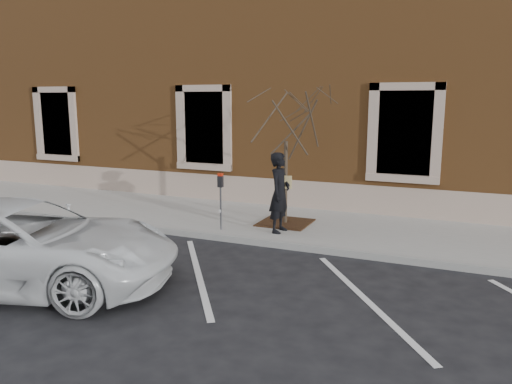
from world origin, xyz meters
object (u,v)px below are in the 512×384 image
at_px(parking_meter, 221,191).
at_px(man, 280,193).
at_px(white_truck, 20,245).
at_px(sapling, 286,118).

bearing_deg(parking_meter, man, 39.56).
bearing_deg(white_truck, man, -50.17).
bearing_deg(white_truck, sapling, -44.86).
relative_size(man, white_truck, 0.35).
relative_size(parking_meter, sapling, 0.36).
distance_m(man, parking_meter, 1.43).
bearing_deg(man, white_truck, 150.69).
bearing_deg(sapling, parking_meter, -135.32).
height_order(man, parking_meter, man).
xyz_separation_m(man, sapling, (-0.16, 0.83, 1.72)).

